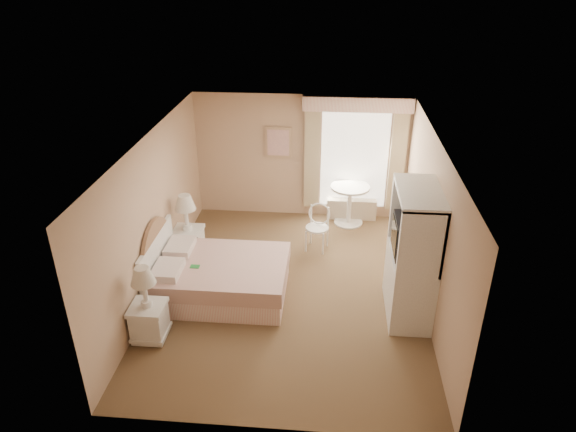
# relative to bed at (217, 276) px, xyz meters

# --- Properties ---
(room) EXTENTS (4.21, 5.51, 2.51)m
(room) POSITION_rel_bed_xyz_m (1.13, 0.22, 0.92)
(room) COLOR brown
(room) RESTS_ON ground
(window) EXTENTS (2.05, 0.22, 2.51)m
(window) POSITION_rel_bed_xyz_m (2.18, 2.87, 1.01)
(window) COLOR white
(window) RESTS_ON room
(framed_art) EXTENTS (0.52, 0.04, 0.62)m
(framed_art) POSITION_rel_bed_xyz_m (0.68, 2.93, 1.22)
(framed_art) COLOR tan
(framed_art) RESTS_ON room
(bed) EXTENTS (2.05, 1.53, 1.35)m
(bed) POSITION_rel_bed_xyz_m (0.00, 0.00, 0.00)
(bed) COLOR #D78F8B
(bed) RESTS_ON room
(nightstand_near) EXTENTS (0.47, 0.47, 1.14)m
(nightstand_near) POSITION_rel_bed_xyz_m (-0.71, -1.12, 0.10)
(nightstand_near) COLOR white
(nightstand_near) RESTS_ON room
(nightstand_far) EXTENTS (0.50, 0.50, 1.22)m
(nightstand_far) POSITION_rel_bed_xyz_m (-0.71, 1.01, 0.13)
(nightstand_far) COLOR white
(nightstand_far) RESTS_ON room
(round_table) EXTENTS (0.77, 0.77, 0.81)m
(round_table) POSITION_rel_bed_xyz_m (2.12, 2.62, 0.21)
(round_table) COLOR white
(round_table) RESTS_ON room
(cafe_chair) EXTENTS (0.50, 0.50, 0.86)m
(cafe_chair) POSITION_rel_bed_xyz_m (1.53, 1.60, 0.17)
(cafe_chair) COLOR white
(cafe_chair) RESTS_ON room
(armoire) EXTENTS (0.60, 1.20, 2.00)m
(armoire) POSITION_rel_bed_xyz_m (2.94, -0.19, 0.50)
(armoire) COLOR white
(armoire) RESTS_ON room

